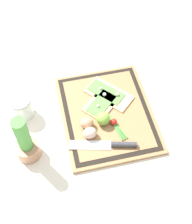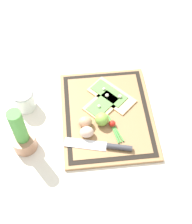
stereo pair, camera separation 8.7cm
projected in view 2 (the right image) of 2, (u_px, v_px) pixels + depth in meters
The scene contains 12 objects.
ground_plane at pixel (107, 116), 1.32m from camera, with size 6.00×6.00×0.00m, color silver.
cutting_board at pixel (107, 115), 1.31m from camera, with size 0.47×0.38×0.02m.
pizza_slice_near at pixel (111, 95), 1.35m from camera, with size 0.22×0.21×0.02m.
pizza_slice_far at pixel (104, 103), 1.33m from camera, with size 0.19×0.20×0.02m.
knife at pixel (109, 146), 1.21m from camera, with size 0.09×0.27×0.02m.
egg_brown at pixel (85, 122), 1.25m from camera, with size 0.05×0.06×0.05m, color tan.
egg_pink at pixel (87, 132), 1.23m from camera, with size 0.05×0.06×0.05m, color beige.
lime at pixel (102, 119), 1.25m from camera, with size 0.06×0.06×0.06m, color #7FB742.
cherry_tomato_red at pixel (112, 124), 1.26m from camera, with size 0.03×0.03×0.03m, color red.
scallion_bunch at pixel (107, 115), 1.29m from camera, with size 0.27×0.10×0.01m.
herb_pot at pixel (22, 136), 1.17m from camera, with size 0.09×0.09×0.23m.
sauce_jar at pixel (24, 101), 1.31m from camera, with size 0.09×0.09×0.10m.
Camera 2 is at (-0.72, 0.12, 1.10)m, focal length 50.00 mm.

